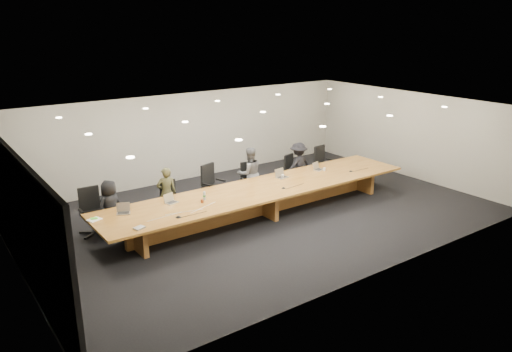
{
  "coord_description": "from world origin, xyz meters",
  "views": [
    {
      "loc": [
        -7.4,
        -10.04,
        4.98
      ],
      "look_at": [
        0.0,
        0.3,
        1.0
      ],
      "focal_mm": 35.0,
      "sensor_mm": 36.0,
      "label": 1
    }
  ],
  "objects_px": {
    "conference_table": "(263,196)",
    "mic_center": "(283,188)",
    "person_a": "(110,207)",
    "person_b": "(167,193)",
    "laptop_a": "(123,209)",
    "mic_right": "(351,171)",
    "person_d": "(298,165)",
    "laptop_b": "(171,199)",
    "mic_left": "(178,217)",
    "chair_left": "(170,199)",
    "water_bottle": "(204,196)",
    "paper_cup_far": "(324,169)",
    "chair_far_left": "(93,212)",
    "person_c": "(250,173)",
    "chair_far_right": "(324,163)",
    "chair_right": "(294,171)",
    "amber_mug": "(202,201)",
    "laptop_d": "(282,173)",
    "av_box": "(139,228)",
    "chair_mid_right": "(251,180)",
    "paper_cup_near": "(283,176)"
  },
  "relations": [
    {
      "from": "chair_far_left",
      "to": "laptop_a",
      "type": "xyz_separation_m",
      "value": [
        0.41,
        -0.94,
        0.28
      ]
    },
    {
      "from": "person_b",
      "to": "paper_cup_near",
      "type": "bearing_deg",
      "value": -178.7
    },
    {
      "from": "chair_left",
      "to": "person_b",
      "type": "distance_m",
      "value": 0.21
    },
    {
      "from": "person_d",
      "to": "mic_left",
      "type": "height_order",
      "value": "person_d"
    },
    {
      "from": "chair_far_right",
      "to": "person_c",
      "type": "height_order",
      "value": "person_c"
    },
    {
      "from": "conference_table",
      "to": "person_c",
      "type": "distance_m",
      "value": 1.3
    },
    {
      "from": "chair_mid_right",
      "to": "person_c",
      "type": "relative_size",
      "value": 0.69
    },
    {
      "from": "laptop_a",
      "to": "mic_center",
      "type": "height_order",
      "value": "laptop_a"
    },
    {
      "from": "chair_left",
      "to": "paper_cup_far",
      "type": "bearing_deg",
      "value": -3.67
    },
    {
      "from": "mic_left",
      "to": "mic_center",
      "type": "relative_size",
      "value": 1.2
    },
    {
      "from": "laptop_d",
      "to": "paper_cup_near",
      "type": "relative_size",
      "value": 3.41
    },
    {
      "from": "chair_mid_right",
      "to": "mic_right",
      "type": "xyz_separation_m",
      "value": [
        2.47,
        -1.57,
        0.23
      ]
    },
    {
      "from": "laptop_a",
      "to": "mic_right",
      "type": "distance_m",
      "value": 6.7
    },
    {
      "from": "conference_table",
      "to": "water_bottle",
      "type": "bearing_deg",
      "value": 177.11
    },
    {
      "from": "person_c",
      "to": "laptop_b",
      "type": "xyz_separation_m",
      "value": [
        -2.89,
        -0.85,
        0.1
      ]
    },
    {
      "from": "person_a",
      "to": "mic_right",
      "type": "xyz_separation_m",
      "value": [
        6.69,
        -1.46,
        0.09
      ]
    },
    {
      "from": "chair_left",
      "to": "person_a",
      "type": "distance_m",
      "value": 1.63
    },
    {
      "from": "person_a",
      "to": "mic_right",
      "type": "bearing_deg",
      "value": 145.91
    },
    {
      "from": "chair_right",
      "to": "mic_center",
      "type": "bearing_deg",
      "value": -151.32
    },
    {
      "from": "chair_left",
      "to": "chair_right",
      "type": "xyz_separation_m",
      "value": [
        4.28,
        0.11,
        0.01
      ]
    },
    {
      "from": "chair_left",
      "to": "amber_mug",
      "type": "distance_m",
      "value": 1.33
    },
    {
      "from": "conference_table",
      "to": "mic_center",
      "type": "xyz_separation_m",
      "value": [
        0.42,
        -0.35,
        0.24
      ]
    },
    {
      "from": "chair_left",
      "to": "mic_right",
      "type": "xyz_separation_m",
      "value": [
        5.08,
        -1.53,
        0.26
      ]
    },
    {
      "from": "person_d",
      "to": "paper_cup_far",
      "type": "xyz_separation_m",
      "value": [
        0.19,
        -0.96,
        0.08
      ]
    },
    {
      "from": "paper_cup_far",
      "to": "laptop_b",
      "type": "bearing_deg",
      "value": 178.24
    },
    {
      "from": "person_b",
      "to": "laptop_a",
      "type": "height_order",
      "value": "person_b"
    },
    {
      "from": "person_d",
      "to": "paper_cup_near",
      "type": "xyz_separation_m",
      "value": [
        -1.25,
        -0.8,
        0.08
      ]
    },
    {
      "from": "laptop_d",
      "to": "laptop_b",
      "type": "bearing_deg",
      "value": 173.2
    },
    {
      "from": "chair_left",
      "to": "mic_right",
      "type": "height_order",
      "value": "chair_left"
    },
    {
      "from": "person_a",
      "to": "person_b",
      "type": "xyz_separation_m",
      "value": [
        1.53,
        0.08,
        0.02
      ]
    },
    {
      "from": "paper_cup_far",
      "to": "person_d",
      "type": "bearing_deg",
      "value": 100.97
    },
    {
      "from": "chair_left",
      "to": "water_bottle",
      "type": "bearing_deg",
      "value": -62.51
    },
    {
      "from": "chair_far_right",
      "to": "person_b",
      "type": "xyz_separation_m",
      "value": [
        -5.6,
        -0.03,
        0.13
      ]
    },
    {
      "from": "person_a",
      "to": "amber_mug",
      "type": "height_order",
      "value": "person_a"
    },
    {
      "from": "laptop_d",
      "to": "av_box",
      "type": "bearing_deg",
      "value": -174.89
    },
    {
      "from": "person_b",
      "to": "conference_table",
      "type": "bearing_deg",
      "value": 167.1
    },
    {
      "from": "laptop_d",
      "to": "mic_center",
      "type": "xyz_separation_m",
      "value": [
        -0.55,
        -0.74,
        -0.11
      ]
    },
    {
      "from": "person_d",
      "to": "mic_right",
      "type": "height_order",
      "value": "person_d"
    },
    {
      "from": "water_bottle",
      "to": "mic_left",
      "type": "distance_m",
      "value": 1.24
    },
    {
      "from": "laptop_b",
      "to": "paper_cup_far",
      "type": "xyz_separation_m",
      "value": [
        4.88,
        -0.15,
        -0.07
      ]
    },
    {
      "from": "person_d",
      "to": "laptop_b",
      "type": "bearing_deg",
      "value": 7.07
    },
    {
      "from": "chair_far_left",
      "to": "av_box",
      "type": "relative_size",
      "value": 5.31
    },
    {
      "from": "water_bottle",
      "to": "mic_left",
      "type": "xyz_separation_m",
      "value": [
        -1.05,
        -0.65,
        -0.09
      ]
    },
    {
      "from": "water_bottle",
      "to": "paper_cup_far",
      "type": "xyz_separation_m",
      "value": [
        4.13,
        0.12,
        -0.06
      ]
    },
    {
      "from": "laptop_d",
      "to": "chair_mid_right",
      "type": "bearing_deg",
      "value": 110.9
    },
    {
      "from": "laptop_d",
      "to": "paper_cup_near",
      "type": "xyz_separation_m",
      "value": [
        -0.0,
        -0.02,
        -0.08
      ]
    },
    {
      "from": "chair_right",
      "to": "water_bottle",
      "type": "bearing_deg",
      "value": -177.38
    },
    {
      "from": "person_c",
      "to": "mic_center",
      "type": "xyz_separation_m",
      "value": [
        0.0,
        -1.56,
        -0.01
      ]
    },
    {
      "from": "chair_mid_right",
      "to": "paper_cup_far",
      "type": "bearing_deg",
      "value": -21.51
    },
    {
      "from": "conference_table",
      "to": "person_a",
      "type": "relative_size",
      "value": 6.68
    }
  ]
}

